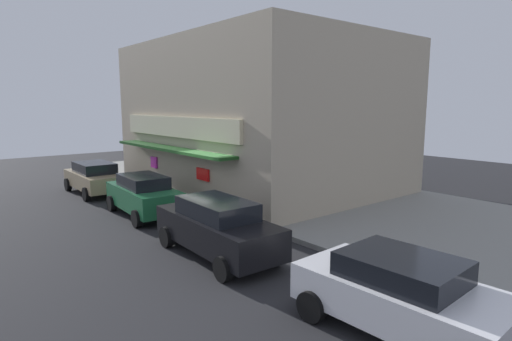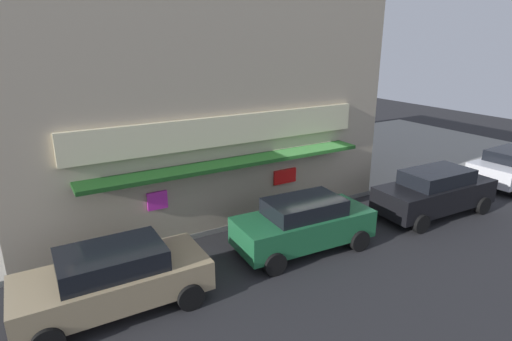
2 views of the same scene
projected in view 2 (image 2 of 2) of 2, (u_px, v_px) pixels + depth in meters
The scene contains 12 objects.
ground_plane at pixel (301, 212), 14.97m from camera, with size 49.93×49.93×0.00m, color #232326.
sidewalk at pixel (236, 173), 19.06m from camera, with size 33.29×10.02×0.17m, color gray.
corner_building at pixel (172, 98), 16.39m from camera, with size 12.60×10.54×7.16m.
traffic_light at pixel (257, 120), 14.03m from camera, with size 0.32×0.58×5.01m.
fire_hydrant at pixel (297, 188), 15.71m from camera, with size 0.49×0.25×0.83m.
trash_can at pixel (110, 212), 13.61m from camera, with size 0.58×0.58×0.77m, color #2D2D2D.
pedestrian at pixel (161, 201), 13.00m from camera, with size 0.56×0.57×1.74m.
potted_plant_by_doorway at pixel (230, 175), 16.47m from camera, with size 0.74×0.74×1.08m.
parked_car_black at pixel (435, 192), 14.54m from camera, with size 4.59×2.01×1.67m.
parked_car_white at pixel (512, 167), 17.58m from camera, with size 4.00×2.25×1.52m.
parked_car_tan at pixel (114, 278), 9.41m from camera, with size 4.27×2.04×1.53m.
parked_car_green at pixel (304, 224), 12.09m from camera, with size 4.19×2.07×1.60m.
Camera 2 is at (-8.40, -11.06, 6.01)m, focal length 28.94 mm.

